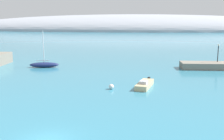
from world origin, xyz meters
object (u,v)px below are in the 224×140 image
(sailboat_navy_near_shore, at_px, (44,65))
(harbor_lamp_post, at_px, (218,51))
(mooring_buoy_white, at_px, (111,87))
(motorboat_sand_foreground, at_px, (145,84))

(sailboat_navy_near_shore, bearing_deg, harbor_lamp_post, -5.64)
(sailboat_navy_near_shore, bearing_deg, mooring_buoy_white, -55.90)
(mooring_buoy_white, distance_m, harbor_lamp_post, 26.35)
(mooring_buoy_white, relative_size, harbor_lamp_post, 0.20)
(sailboat_navy_near_shore, distance_m, mooring_buoy_white, 21.76)
(sailboat_navy_near_shore, xyz_separation_m, motorboat_sand_foreground, (19.40, -14.48, -0.14))
(sailboat_navy_near_shore, height_order, mooring_buoy_white, sailboat_navy_near_shore)
(motorboat_sand_foreground, distance_m, harbor_lamp_post, 22.10)
(motorboat_sand_foreground, height_order, harbor_lamp_post, harbor_lamp_post)
(mooring_buoy_white, bearing_deg, harbor_lamp_post, 42.88)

